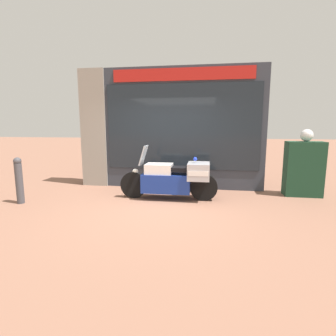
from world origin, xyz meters
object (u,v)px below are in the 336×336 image
at_px(paramedic_motorcycle, 173,178).
at_px(utility_cabinet, 303,169).
at_px(white_helmet, 307,135).
at_px(street_bollard, 19,180).

height_order(paramedic_motorcycle, utility_cabinet, utility_cabinet).
distance_m(utility_cabinet, white_helmet, 0.83).
relative_size(utility_cabinet, street_bollard, 1.29).
relative_size(paramedic_motorcycle, utility_cabinet, 1.71).
height_order(paramedic_motorcycle, white_helmet, white_helmet).
bearing_deg(paramedic_motorcycle, white_helmet, -164.68).
bearing_deg(street_bollard, paramedic_motorcycle, 14.42).
bearing_deg(paramedic_motorcycle, street_bollard, 13.91).
height_order(utility_cabinet, white_helmet, white_helmet).
height_order(utility_cabinet, street_bollard, utility_cabinet).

